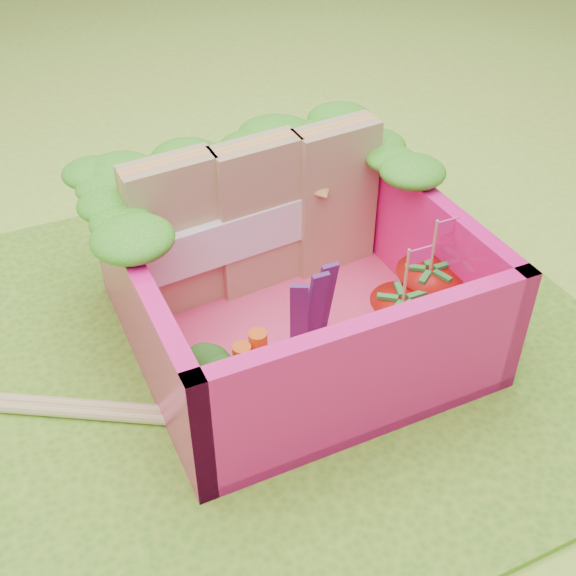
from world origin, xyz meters
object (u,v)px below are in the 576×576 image
(sandwich_stack, at_px, (259,217))
(strawberry_right, at_px, (426,297))
(bento_box, at_px, (293,282))
(strawberry_left, at_px, (400,325))
(broccoli, at_px, (208,380))
(chopsticks, at_px, (16,404))

(sandwich_stack, xyz_separation_m, strawberry_right, (0.50, -0.58, -0.19))
(strawberry_right, bearing_deg, bento_box, 155.38)
(sandwich_stack, distance_m, strawberry_left, 0.77)
(broccoli, distance_m, strawberry_right, 1.00)
(sandwich_stack, bearing_deg, bento_box, -90.74)
(broccoli, bearing_deg, bento_box, 35.12)
(sandwich_stack, bearing_deg, strawberry_left, -65.25)
(bento_box, xyz_separation_m, broccoli, (-0.49, -0.35, -0.03))
(bento_box, height_order, broccoli, bento_box)
(broccoli, distance_m, strawberry_left, 0.81)
(strawberry_left, bearing_deg, strawberry_right, 27.22)
(chopsticks, bearing_deg, sandwich_stack, 14.42)
(sandwich_stack, height_order, chopsticks, sandwich_stack)
(broccoli, distance_m, chopsticks, 0.79)
(bento_box, relative_size, broccoli, 3.87)
(broccoli, relative_size, strawberry_right, 0.65)
(strawberry_right, relative_size, chopsticks, 0.26)
(bento_box, bearing_deg, strawberry_right, -24.62)
(bento_box, relative_size, sandwich_stack, 1.05)
(broccoli, bearing_deg, chopsticks, 147.85)
(bento_box, height_order, strawberry_left, bento_box)
(bento_box, bearing_deg, broccoli, -144.88)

